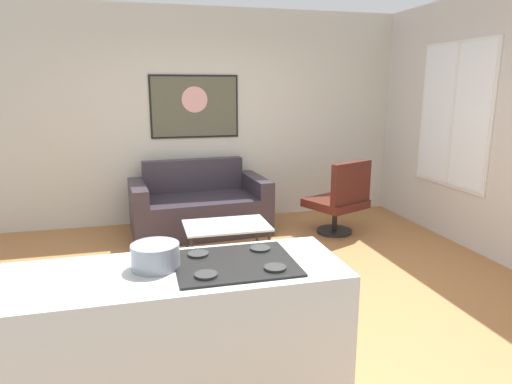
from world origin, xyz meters
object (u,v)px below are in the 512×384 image
Objects in this scene: armchair at (341,200)px; wall_painting at (195,107)px; coffee_table at (227,227)px; couch at (199,208)px; mixing_bowl at (155,256)px.

armchair is 2.24m from wall_painting.
coffee_table is at bearing -162.28° from armchair.
mixing_bowl reaches higher than couch.
wall_painting is (-0.10, 1.57, 1.19)m from coffee_table.
coffee_table is at bearing -82.04° from couch.
couch is at bearing 79.11° from mixing_bowl.
mixing_bowl reaches higher than coffee_table.
coffee_table is 2.50m from mixing_bowl.
mixing_bowl is 3.97m from wall_painting.
armchair reaches higher than couch.
couch is at bearing 97.96° from coffee_table.
couch reaches higher than coffee_table.
coffee_table is at bearing 70.97° from mixing_bowl.
couch is 1.97× the size of coffee_table.
armchair reaches higher than coffee_table.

